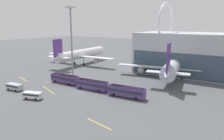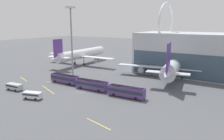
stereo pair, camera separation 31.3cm
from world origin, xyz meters
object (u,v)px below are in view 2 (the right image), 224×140
object	(u,v)px
shuttle_bus_0	(65,78)
service_van_foreground	(14,86)
service_van_crossing	(33,95)
shuttle_bus_1	(92,84)
airliner_at_gate_far	(174,66)
floodlight_mast	(71,31)
airliner_at_gate_near	(80,54)
shuttle_bus_2	(126,91)

from	to	relation	value
shuttle_bus_0	service_van_foreground	world-z (taller)	shuttle_bus_0
shuttle_bus_0	service_van_crossing	size ratio (longest dim) A/B	1.98
shuttle_bus_1	service_van_foreground	size ratio (longest dim) A/B	1.94
airliner_at_gate_far	floodlight_mast	bearing A→B (deg)	106.93
service_van_crossing	floodlight_mast	distance (m)	33.91
shuttle_bus_0	floodlight_mast	bearing A→B (deg)	117.63
service_van_foreground	airliner_at_gate_far	bearing A→B (deg)	43.03
airliner_at_gate_near	floodlight_mast	world-z (taller)	floodlight_mast
airliner_at_gate_far	floodlight_mast	world-z (taller)	floodlight_mast
shuttle_bus_0	floodlight_mast	world-z (taller)	floodlight_mast
shuttle_bus_1	floodlight_mast	bearing A→B (deg)	145.94
service_van_crossing	floodlight_mast	world-z (taller)	floodlight_mast
shuttle_bus_0	service_van_crossing	bearing A→B (deg)	-77.17
airliner_at_gate_far	shuttle_bus_2	world-z (taller)	airliner_at_gate_far
service_van_foreground	service_van_crossing	distance (m)	12.35
shuttle_bus_0	shuttle_bus_1	bearing A→B (deg)	-4.90
shuttle_bus_1	shuttle_bus_0	bearing A→B (deg)	173.25
shuttle_bus_1	shuttle_bus_2	world-z (taller)	same
service_van_crossing	shuttle_bus_0	bearing A→B (deg)	85.86
shuttle_bus_0	service_van_foreground	distance (m)	16.77
airliner_at_gate_far	shuttle_bus_2	bearing A→B (deg)	161.22
shuttle_bus_2	service_van_foreground	xyz separation A→B (m)	(-33.98, -13.75, -0.61)
shuttle_bus_2	service_van_foreground	size ratio (longest dim) A/B	1.94
airliner_at_gate_far	floodlight_mast	distance (m)	42.95
service_van_crossing	shuttle_bus_1	bearing A→B (deg)	43.33
airliner_at_gate_near	service_van_foreground	xyz separation A→B (m)	(11.52, -45.40, -4.24)
shuttle_bus_1	shuttle_bus_2	distance (m)	13.04
shuttle_bus_0	shuttle_bus_2	bearing A→B (deg)	-3.41
service_van_crossing	airliner_at_gate_near	bearing A→B (deg)	98.27
airliner_at_gate_far	service_van_foreground	bearing A→B (deg)	128.37
airliner_at_gate_far	shuttle_bus_0	distance (m)	42.38
service_van_foreground	floodlight_mast	xyz separation A→B (m)	(2.15, 25.23, 17.14)
shuttle_bus_1	airliner_at_gate_far	bearing A→B (deg)	57.09
airliner_at_gate_near	floodlight_mast	xyz separation A→B (m)	(13.67, -20.17, 12.90)
shuttle_bus_1	service_van_crossing	xyz separation A→B (m)	(-8.80, -16.18, -0.64)
shuttle_bus_0	floodlight_mast	size ratio (longest dim) A/B	0.41
shuttle_bus_2	airliner_at_gate_far	bearing A→B (deg)	78.09
floodlight_mast	shuttle_bus_2	bearing A→B (deg)	-19.84
shuttle_bus_1	floodlight_mast	world-z (taller)	floodlight_mast
airliner_at_gate_near	shuttle_bus_0	size ratio (longest dim) A/B	3.66
floodlight_mast	shuttle_bus_1	bearing A→B (deg)	-31.05
shuttle_bus_2	shuttle_bus_1	bearing A→B (deg)	175.45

